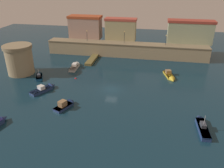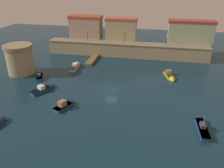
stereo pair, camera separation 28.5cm
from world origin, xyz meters
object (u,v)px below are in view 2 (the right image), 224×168
Objects in this scene: quay_lamp_1 at (125,35)px; mooring_buoy_0 at (76,79)px; moored_boat_2 at (170,76)px; moored_boat_4 at (40,76)px; moored_boat_3 at (66,104)px; quay_lamp_2 at (167,38)px; quay_lamp_0 at (87,34)px; moored_boat_6 at (201,126)px; moored_boat_1 at (76,66)px; moored_boat_5 at (45,88)px; fortress_tower at (20,59)px.

mooring_buoy_0 is (-8.95, -18.98, -6.46)m from quay_lamp_1.
moored_boat_4 is at bearing -94.39° from moored_boat_2.
moored_boat_3 is at bearing -161.14° from moored_boat_4.
moored_boat_2 is (1.19, -14.07, -5.78)m from quay_lamp_2.
quay_lamp_0 is 29.14m from moored_boat_2.
mooring_buoy_0 is (-21.08, -18.98, -6.12)m from quay_lamp_2.
quay_lamp_0 reaches higher than moored_boat_3.
moored_boat_1 is at bearing 50.35° from moored_boat_6.
moored_boat_4 is 0.71× the size of moored_boat_6.
moored_boat_4 is at bearing 65.11° from moored_boat_5.
moored_boat_6 is (17.66, -33.71, -6.03)m from quay_lamp_1.
moored_boat_2 is 1.27× the size of moored_boat_3.
quay_lamp_0 reaches higher than mooring_buoy_0.
moored_boat_2 is 0.92× the size of moored_boat_6.
moored_boat_2 is (36.78, 4.29, -3.37)m from fortress_tower.
fortress_tower reaches higher than moored_boat_3.
moored_boat_3 is 0.81× the size of moored_boat_5.
quay_lamp_0 reaches higher than moored_boat_5.
moored_boat_4 reaches higher than moored_boat_1.
quay_lamp_1 is at bearing -67.25° from moored_boat_4.
moored_boat_4 is at bearing -131.66° from quay_lamp_1.
fortress_tower is at bearing -152.71° from quay_lamp_2.
moored_boat_1 reaches higher than moored_boat_2.
quay_lamp_0 reaches higher than moored_boat_6.
quay_lamp_0 is 21.80m from moored_boat_4.
moored_boat_1 is 1.30× the size of moored_boat_3.
moored_boat_5 is (10.05, -7.60, -3.31)m from fortress_tower.
quay_lamp_2 is 0.59× the size of moored_boat_4.
quay_lamp_0 is 44.96m from moored_boat_6.
quay_lamp_1 is 0.55× the size of moored_boat_2.
quay_lamp_2 is at bearing -6.86° from moored_boat_3.
moored_boat_6 is (29.16, -33.71, -5.86)m from quay_lamp_0.
fortress_tower is 13.03m from moored_boat_5.
moored_boat_3 is (-6.47, -31.58, -6.02)m from quay_lamp_1.
mooring_buoy_0 is (-2.48, 12.60, -0.44)m from moored_boat_3.
moored_boat_5 is 32.02m from moored_boat_6.
quay_lamp_2 is (23.62, 0.00, -0.18)m from quay_lamp_0.
quay_lamp_1 is 12.14m from quay_lamp_2.
mooring_buoy_0 is (-26.61, 14.73, -0.43)m from moored_boat_6.
moored_boat_2 is at bearing -37.43° from moored_boat_5.
moored_boat_1 is 7.52m from mooring_buoy_0.
moored_boat_4 is 10.73× the size of mooring_buoy_0.
moored_boat_5 reaches higher than moored_boat_2.
moored_boat_3 is (5.02, -31.58, -5.85)m from quay_lamp_0.
moored_boat_2 is 26.42m from moored_boat_3.
quay_lamp_1 reaches higher than moored_boat_5.
fortress_tower is 2.50× the size of quay_lamp_2.
quay_lamp_2 is at bearing 169.62° from moored_boat_2.
moored_boat_6 is at bearing -80.68° from quay_lamp_2.
moored_boat_1 is at bearing -63.71° from moored_boat_4.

